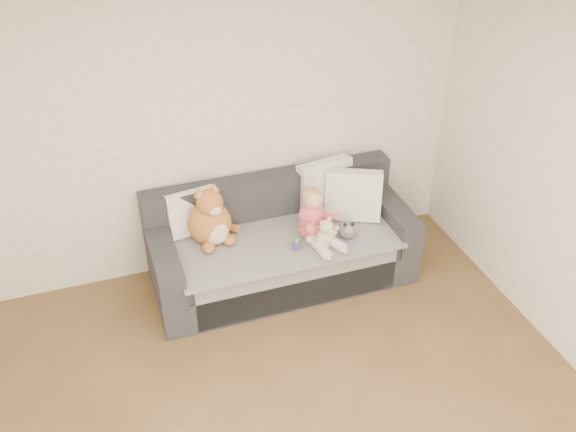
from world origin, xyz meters
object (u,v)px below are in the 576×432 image
object	(u,v)px
sofa	(281,247)
toddler	(314,219)
teddy_bear	(326,235)
sippy_cup	(297,243)
plush_cat	(211,220)

from	to	relation	value
sofa	toddler	distance (m)	0.47
toddler	teddy_bear	world-z (taller)	toddler
sippy_cup	teddy_bear	bearing A→B (deg)	-6.96
plush_cat	toddler	bearing A→B (deg)	-31.62
sofa	toddler	bearing A→B (deg)	-39.34
sofa	plush_cat	bearing A→B (deg)	173.77
sofa	teddy_bear	distance (m)	0.50
sofa	toddler	xyz separation A→B (m)	(0.23, -0.19, 0.36)
plush_cat	sippy_cup	xyz separation A→B (m)	(0.62, -0.34, -0.14)
toddler	plush_cat	size ratio (longest dim) A/B	0.89
sippy_cup	plush_cat	bearing A→B (deg)	150.98
plush_cat	teddy_bear	xyz separation A→B (m)	(0.86, -0.37, -0.09)
plush_cat	sippy_cup	distance (m)	0.72
teddy_bear	sippy_cup	size ratio (longest dim) A/B	2.35
teddy_bear	sofa	bearing A→B (deg)	110.79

